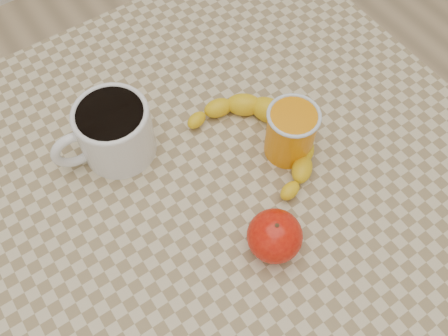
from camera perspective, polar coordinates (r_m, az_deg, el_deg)
ground at (r=1.43m, az=0.00°, el=-15.90°), size 3.00×3.00×0.00m
table at (r=0.80m, az=0.00°, el=-3.83°), size 0.80×0.80×0.75m
coffee_mug at (r=0.73m, az=-12.60°, el=4.20°), size 0.15×0.12×0.09m
orange_juice_glass at (r=0.72m, az=7.64°, el=4.10°), size 0.08×0.08×0.09m
apple at (r=0.65m, az=5.81°, el=-7.74°), size 0.09×0.09×0.07m
banana at (r=0.74m, az=4.23°, el=3.32°), size 0.20×0.26×0.04m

